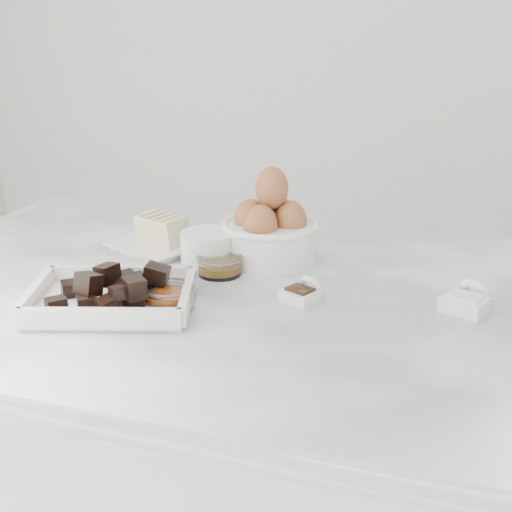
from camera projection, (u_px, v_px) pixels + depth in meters
The scene contains 9 objects.
marble_slab at pixel (238, 296), 1.13m from camera, with size 1.20×0.80×0.04m, color silver.
chocolate_dish at pixel (111, 292), 1.03m from camera, with size 0.28×0.24×0.06m.
butter_plate at pixel (160, 236), 1.28m from camera, with size 0.19×0.19×0.06m.
sugar_ramekin at pixel (209, 247), 1.20m from camera, with size 0.10×0.10×0.06m.
egg_bowl at pixel (270, 230), 1.22m from camera, with size 0.17×0.17×0.16m.
honey_bowl at pixel (220, 265), 1.16m from camera, with size 0.08×0.08×0.03m.
zest_bowl at pixel (168, 296), 1.03m from camera, with size 0.08×0.08×0.03m.
vanilla_spoon at pixel (303, 293), 1.05m from camera, with size 0.07×0.07×0.04m.
salt_spoon at pixel (467, 300), 1.02m from camera, with size 0.08×0.09×0.05m.
Camera 1 is at (0.35, -0.98, 1.35)m, focal length 50.00 mm.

